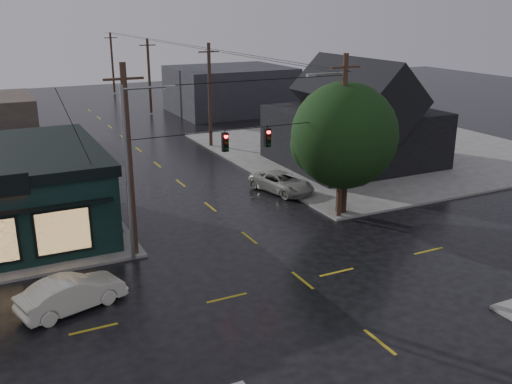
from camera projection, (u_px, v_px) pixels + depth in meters
name	position (u px, v px, depth m)	size (l,w,h in m)	color
ground_plane	(302.00, 280.00, 27.72)	(160.00, 160.00, 0.00)	black
sidewalk_ne	(377.00, 149.00, 53.18)	(28.00, 28.00, 0.15)	#62615B
ne_building	(355.00, 111.00, 47.17)	(12.60, 11.60, 8.75)	black
corner_tree	(344.00, 136.00, 35.19)	(6.64, 6.64, 8.30)	black
utility_pole_nw	(136.00, 255.00, 30.53)	(2.00, 0.32, 10.15)	black
utility_pole_ne	(338.00, 218.00, 36.00)	(2.00, 0.32, 10.15)	black
utility_pole_far_a	(211.00, 147.00, 54.35)	(2.00, 0.32, 9.65)	black
utility_pole_far_b	(151.00, 114.00, 71.42)	(2.00, 0.32, 9.15)	black
utility_pole_far_c	(115.00, 93.00, 88.49)	(2.00, 0.32, 9.15)	black
span_signal_assembly	(246.00, 139.00, 31.56)	(13.00, 0.48, 1.23)	black
streetlight_nw	(134.00, 261.00, 29.81)	(5.40, 0.30, 9.15)	gray
streetlight_ne	(339.00, 213.00, 36.81)	(5.40, 0.30, 9.15)	gray
bg_building_east	(230.00, 90.00, 72.00)	(14.00, 12.00, 5.60)	#25252A
sedan_cream	(72.00, 293.00, 24.86)	(1.62, 4.64, 1.53)	beige
suv_silver	(282.00, 182.00, 40.84)	(2.36, 5.12, 1.42)	#A4A498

